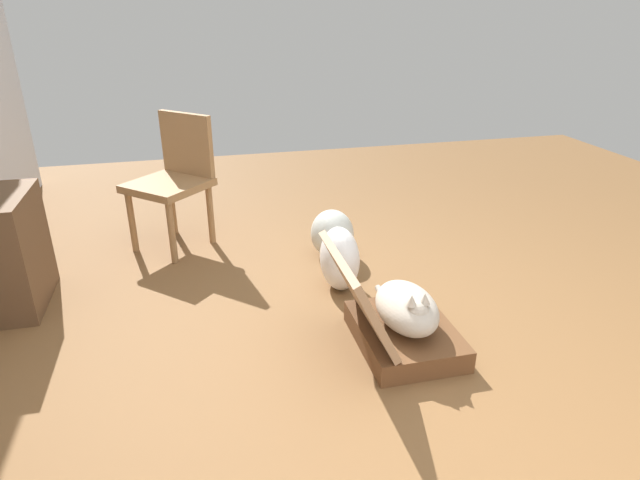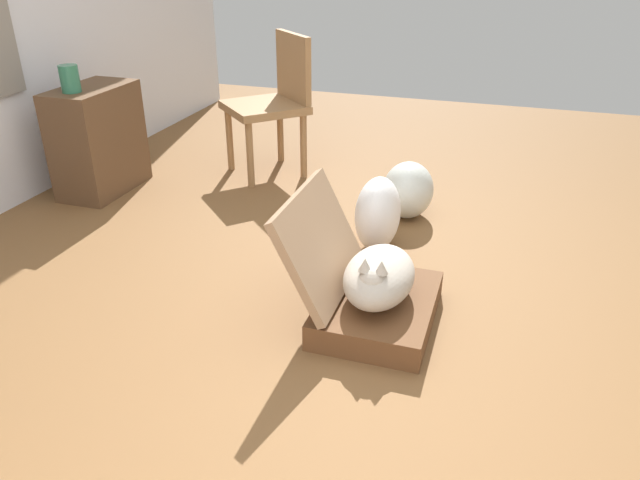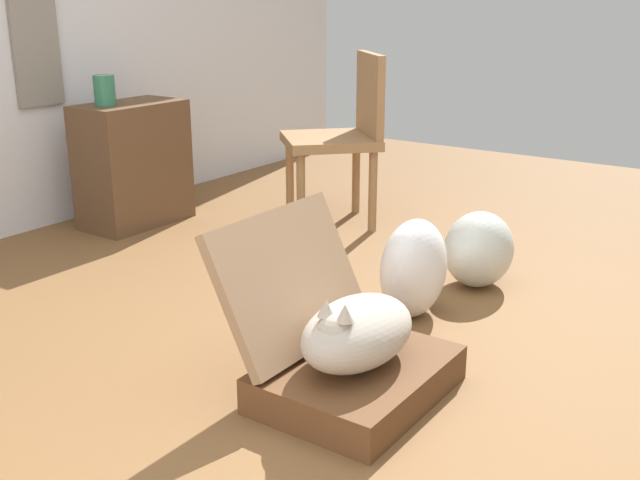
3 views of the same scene
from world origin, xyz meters
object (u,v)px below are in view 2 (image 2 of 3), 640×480
suitcase_base (378,309)px  chair (274,99)px  side_table (98,140)px  cat (379,277)px  plastic_bag_white (378,214)px  plastic_bag_clear (408,190)px  vase_tall (70,79)px

suitcase_base → chair: chair is taller
chair → side_table: bearing=-100.7°
chair → suitcase_base: bearing=-11.3°
side_table → cat: bearing=-114.6°
cat → side_table: side_table is taller
suitcase_base → side_table: bearing=65.5°
plastic_bag_white → plastic_bag_clear: bearing=-9.4°
cat → side_table: (0.90, 1.97, 0.11)m
cat → plastic_bag_white: (0.65, 0.16, -0.03)m
side_table → suitcase_base: bearing=-114.5°
suitcase_base → cat: 0.16m
plastic_bag_clear → chair: (0.45, 0.98, 0.33)m
suitcase_base → plastic_bag_clear: (1.08, 0.08, 0.10)m
side_table → plastic_bag_white: bearing=-97.9°
plastic_bag_white → side_table: bearing=82.1°
plastic_bag_white → chair: (0.89, 0.91, 0.30)m
cat → chair: bearing=34.5°
side_table → chair: 1.12m
plastic_bag_clear → side_table: (-0.19, 1.89, 0.16)m
vase_tall → chair: size_ratio=0.17×
chair → cat: bearing=-11.4°
chair → vase_tall: bearing=-95.4°
vase_tall → chair: (0.78, -0.92, -0.23)m
suitcase_base → vase_tall: size_ratio=3.90×
vase_tall → chair: chair is taller
suitcase_base → chair: 1.92m
cat → chair: 1.89m
plastic_bag_white → chair: 1.31m
side_table → chair: (0.64, -0.91, 0.17)m
suitcase_base → vase_tall: (0.76, 1.98, 0.66)m
plastic_bag_white → suitcase_base: bearing=-166.4°
plastic_bag_white → side_table: size_ratio=0.59×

